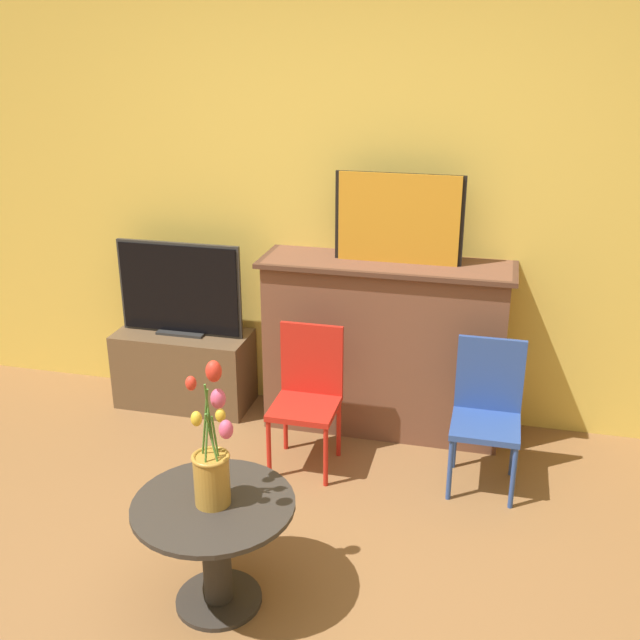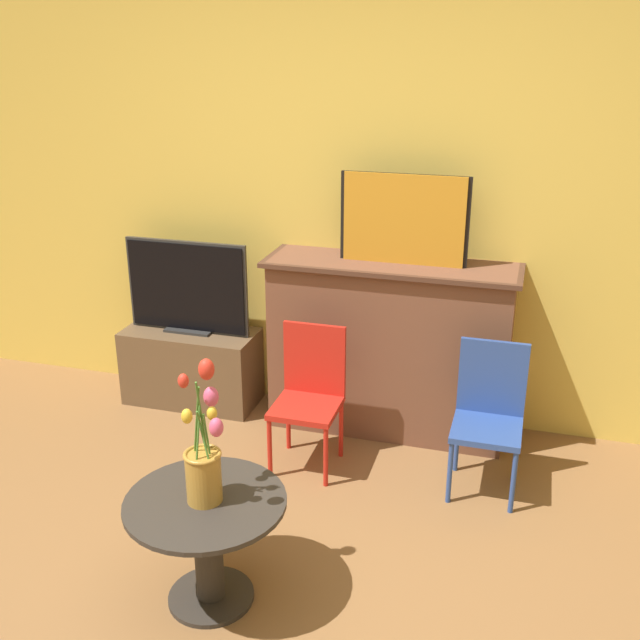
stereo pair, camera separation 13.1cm
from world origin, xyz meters
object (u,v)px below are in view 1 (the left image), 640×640
(tv_monitor, at_px, (180,290))
(chair_red, at_px, (308,390))
(painting, at_px, (399,219))
(chair_blue, at_px, (487,407))
(vase_tulips, at_px, (212,461))

(tv_monitor, height_order, chair_red, tv_monitor)
(painting, relative_size, tv_monitor, 0.90)
(painting, xyz_separation_m, chair_blue, (0.53, -0.44, -0.80))
(chair_blue, height_order, vase_tulips, vase_tulips)
(painting, bearing_deg, tv_monitor, -179.46)
(chair_red, relative_size, vase_tulips, 1.37)
(chair_blue, bearing_deg, painting, 140.14)
(tv_monitor, xyz_separation_m, chair_blue, (1.78, -0.43, -0.31))
(painting, distance_m, chair_red, 1.00)
(tv_monitor, relative_size, chair_red, 1.01)
(chair_red, distance_m, chair_blue, 0.89)
(chair_blue, bearing_deg, chair_red, -177.97)
(tv_monitor, relative_size, chair_blue, 1.01)
(painting, xyz_separation_m, tv_monitor, (-1.25, -0.01, -0.49))
(chair_red, bearing_deg, tv_monitor, 152.50)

